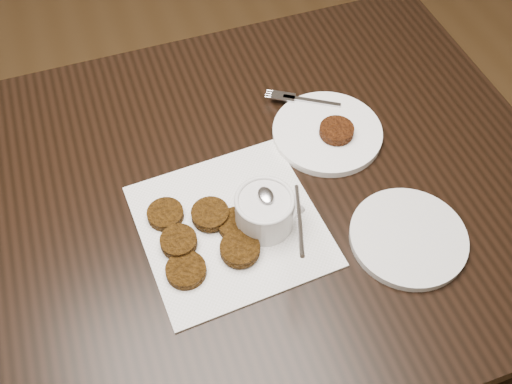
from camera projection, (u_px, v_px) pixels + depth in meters
floor at (218, 377)px, 1.58m from camera, size 4.00×4.00×0.00m
table at (200, 303)px, 1.31m from camera, size 1.37×0.88×0.75m
napkin at (230, 225)px, 0.98m from camera, size 0.31×0.31×0.00m
sauce_ramekin at (265, 199)px, 0.93m from camera, size 0.16×0.16×0.13m
patty_cluster at (202, 230)px, 0.96m from camera, size 0.27×0.27×0.02m
plate_with_patty at (328, 130)px, 1.09m from camera, size 0.29×0.29×0.03m
plate_empty at (408, 237)px, 0.96m from camera, size 0.24×0.24×0.01m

